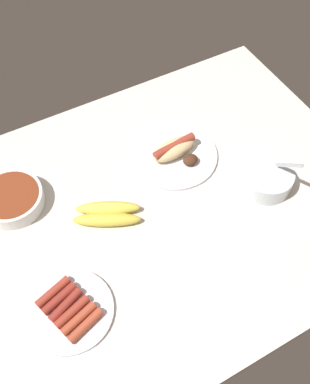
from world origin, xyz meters
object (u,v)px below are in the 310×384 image
object	(u,v)px
banana_bunch	(107,214)
bowl_chili	(12,199)
bowl_coleslaw	(267,178)
plate_hotdog_assembled	(175,152)
plate_sausages	(70,310)

from	to	relation	value
banana_bunch	bowl_chili	distance (cm)	25.89
bowl_coleslaw	bowl_chili	distance (cm)	68.55
plate_hotdog_assembled	bowl_coleslaw	world-z (taller)	bowl_coleslaw
plate_hotdog_assembled	bowl_chili	world-z (taller)	plate_hotdog_assembled
plate_hotdog_assembled	bowl_coleslaw	size ratio (longest dim) A/B	1.68
bowl_chili	banana_bunch	bearing A→B (deg)	-38.04
plate_hotdog_assembled	plate_sausages	size ratio (longest dim) A/B	1.24
bowl_coleslaw	plate_sausages	bearing A→B (deg)	-172.80
plate_hotdog_assembled	plate_sausages	distance (cm)	52.47
bowl_chili	plate_hotdog_assembled	bearing A→B (deg)	-7.87
plate_sausages	bowl_chili	world-z (taller)	bowl_chili
plate_sausages	bowl_coleslaw	distance (cm)	61.52
banana_bunch	bowl_chili	xyz separation A→B (cm)	(-20.38, 15.95, 0.72)
plate_hotdog_assembled	bowl_chili	distance (cm)	46.55
plate_sausages	bowl_chili	xyz separation A→B (cm)	(-1.99, 34.75, 1.41)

